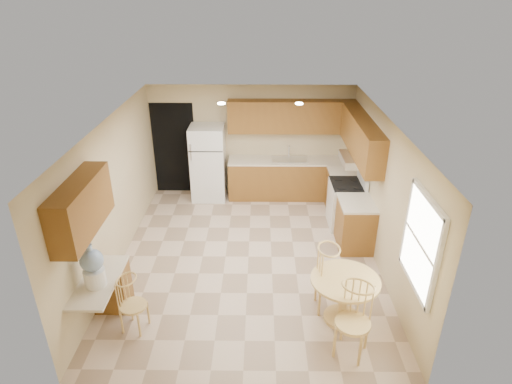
{
  "coord_description": "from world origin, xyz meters",
  "views": [
    {
      "loc": [
        0.2,
        -6.4,
        4.42
      ],
      "look_at": [
        0.13,
        0.3,
        1.15
      ],
      "focal_mm": 30.0,
      "sensor_mm": 36.0,
      "label": 1
    }
  ],
  "objects_px": {
    "chair_desk": "(131,303)",
    "water_crock": "(93,267)",
    "dining_table": "(344,293)",
    "refrigerator": "(208,163)",
    "chair_table_a": "(332,277)",
    "stove": "(346,204)",
    "chair_table_b": "(355,320)"
  },
  "relations": [
    {
      "from": "refrigerator",
      "to": "dining_table",
      "type": "height_order",
      "value": "refrigerator"
    },
    {
      "from": "chair_table_a",
      "to": "water_crock",
      "type": "height_order",
      "value": "water_crock"
    },
    {
      "from": "refrigerator",
      "to": "dining_table",
      "type": "bearing_deg",
      "value": -59.42
    },
    {
      "from": "stove",
      "to": "water_crock",
      "type": "bearing_deg",
      "value": -142.86
    },
    {
      "from": "refrigerator",
      "to": "chair_table_b",
      "type": "relative_size",
      "value": 1.6
    },
    {
      "from": "stove",
      "to": "dining_table",
      "type": "xyz_separation_m",
      "value": [
        -0.52,
        -2.76,
        0.0
      ]
    },
    {
      "from": "refrigerator",
      "to": "water_crock",
      "type": "distance_m",
      "value": 4.33
    },
    {
      "from": "refrigerator",
      "to": "chair_table_a",
      "type": "relative_size",
      "value": 1.59
    },
    {
      "from": "chair_table_b",
      "to": "chair_desk",
      "type": "xyz_separation_m",
      "value": [
        -2.95,
        0.43,
        -0.13
      ]
    },
    {
      "from": "stove",
      "to": "dining_table",
      "type": "bearing_deg",
      "value": -100.78
    },
    {
      "from": "chair_table_b",
      "to": "chair_desk",
      "type": "height_order",
      "value": "chair_table_b"
    },
    {
      "from": "chair_table_a",
      "to": "chair_desk",
      "type": "height_order",
      "value": "chair_table_a"
    },
    {
      "from": "refrigerator",
      "to": "dining_table",
      "type": "xyz_separation_m",
      "value": [
        2.35,
        -3.98,
        -0.37
      ]
    },
    {
      "from": "stove",
      "to": "chair_table_a",
      "type": "xyz_separation_m",
      "value": [
        -0.69,
        -2.61,
        0.18
      ]
    },
    {
      "from": "chair_table_a",
      "to": "chair_table_b",
      "type": "xyz_separation_m",
      "value": [
        0.16,
        -0.87,
        -0.0
      ]
    },
    {
      "from": "chair_table_a",
      "to": "dining_table",
      "type": "bearing_deg",
      "value": 46.12
    },
    {
      "from": "refrigerator",
      "to": "chair_table_b",
      "type": "bearing_deg",
      "value": -63.43
    },
    {
      "from": "refrigerator",
      "to": "stove",
      "type": "xyz_separation_m",
      "value": [
        2.88,
        -1.22,
        -0.37
      ]
    },
    {
      "from": "chair_table_a",
      "to": "stove",
      "type": "bearing_deg",
      "value": 163.5
    },
    {
      "from": "dining_table",
      "to": "stove",
      "type": "bearing_deg",
      "value": 79.22
    },
    {
      "from": "chair_table_a",
      "to": "water_crock",
      "type": "xyz_separation_m",
      "value": [
        -3.24,
        -0.36,
        0.41
      ]
    },
    {
      "from": "dining_table",
      "to": "chair_desk",
      "type": "relative_size",
      "value": 1.15
    },
    {
      "from": "chair_table_b",
      "to": "water_crock",
      "type": "bearing_deg",
      "value": 18.07
    },
    {
      "from": "stove",
      "to": "dining_table",
      "type": "relative_size",
      "value": 1.12
    },
    {
      "from": "refrigerator",
      "to": "stove",
      "type": "distance_m",
      "value": 3.15
    },
    {
      "from": "dining_table",
      "to": "water_crock",
      "type": "distance_m",
      "value": 3.46
    },
    {
      "from": "chair_table_a",
      "to": "chair_desk",
      "type": "relative_size",
      "value": 1.25
    },
    {
      "from": "chair_desk",
      "to": "water_crock",
      "type": "relative_size",
      "value": 1.33
    },
    {
      "from": "stove",
      "to": "chair_desk",
      "type": "bearing_deg",
      "value": -138.74
    },
    {
      "from": "dining_table",
      "to": "chair_table_a",
      "type": "relative_size",
      "value": 0.92
    },
    {
      "from": "stove",
      "to": "chair_table_a",
      "type": "height_order",
      "value": "stove"
    },
    {
      "from": "stove",
      "to": "chair_table_a",
      "type": "bearing_deg",
      "value": -104.8
    }
  ]
}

